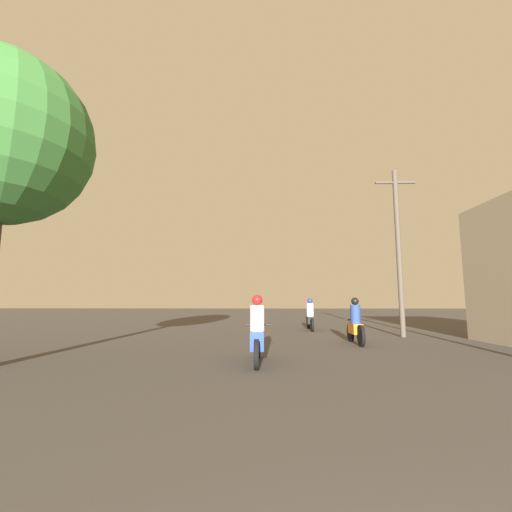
# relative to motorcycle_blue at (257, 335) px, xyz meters

# --- Properties ---
(motorcycle_blue) EXTENTS (0.60, 2.07, 1.52)m
(motorcycle_blue) POSITION_rel_motorcycle_blue_xyz_m (0.00, 0.00, 0.00)
(motorcycle_blue) COLOR black
(motorcycle_blue) RESTS_ON ground_plane
(motorcycle_orange) EXTENTS (0.60, 1.97, 1.49)m
(motorcycle_orange) POSITION_rel_motorcycle_blue_xyz_m (3.09, 3.48, -0.01)
(motorcycle_orange) COLOR black
(motorcycle_orange) RESTS_ON ground_plane
(motorcycle_black) EXTENTS (0.60, 2.03, 1.49)m
(motorcycle_black) POSITION_rel_motorcycle_blue_xyz_m (2.28, 8.59, -0.02)
(motorcycle_black) COLOR black
(motorcycle_black) RESTS_ON ground_plane
(utility_pole_far) EXTENTS (1.60, 0.20, 6.64)m
(utility_pole_far) POSITION_rel_motorcycle_blue_xyz_m (5.46, 5.67, 2.87)
(utility_pole_far) COLOR #4C4238
(utility_pole_far) RESTS_ON ground_plane
(street_tree) EXTENTS (3.88, 3.88, 6.93)m
(street_tree) POSITION_rel_motorcycle_blue_xyz_m (-5.70, -0.83, 4.35)
(street_tree) COLOR brown
(street_tree) RESTS_ON ground_plane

